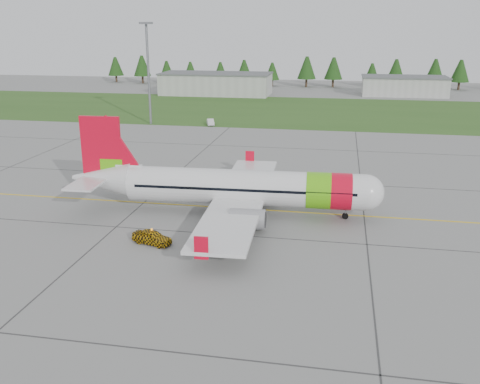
# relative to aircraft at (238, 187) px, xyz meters

# --- Properties ---
(ground) EXTENTS (320.00, 320.00, 0.00)m
(ground) POSITION_rel_aircraft_xyz_m (3.59, -6.29, -2.99)
(ground) COLOR gray
(ground) RESTS_ON ground
(aircraft) EXTENTS (34.18, 31.44, 10.35)m
(aircraft) POSITION_rel_aircraft_xyz_m (0.00, 0.00, 0.00)
(aircraft) COLOR silver
(aircraft) RESTS_ON ground
(follow_me_car) EXTENTS (1.73, 1.89, 3.92)m
(follow_me_car) POSITION_rel_aircraft_xyz_m (-6.31, -9.78, -1.03)
(follow_me_car) COLOR #DCA40C
(follow_me_car) RESTS_ON ground
(service_van) EXTENTS (1.69, 1.64, 3.88)m
(service_van) POSITION_rel_aircraft_xyz_m (-15.78, 52.60, -1.05)
(service_van) COLOR silver
(service_van) RESTS_ON ground
(grass_strip) EXTENTS (320.00, 50.00, 0.03)m
(grass_strip) POSITION_rel_aircraft_xyz_m (3.59, 75.71, -2.97)
(grass_strip) COLOR #30561E
(grass_strip) RESTS_ON ground
(taxi_guideline) EXTENTS (120.00, 0.25, 0.02)m
(taxi_guideline) POSITION_rel_aircraft_xyz_m (3.59, 1.71, -2.97)
(taxi_guideline) COLOR gold
(taxi_guideline) RESTS_ON ground
(hangar_west) EXTENTS (32.00, 14.00, 6.00)m
(hangar_west) POSITION_rel_aircraft_xyz_m (-26.41, 103.71, 0.01)
(hangar_west) COLOR #A8A8A3
(hangar_west) RESTS_ON ground
(hangar_east) EXTENTS (24.00, 12.00, 5.20)m
(hangar_east) POSITION_rel_aircraft_xyz_m (28.59, 111.71, -0.39)
(hangar_east) COLOR #A8A8A3
(hangar_east) RESTS_ON ground
(floodlight_mast) EXTENTS (0.50, 0.50, 20.00)m
(floodlight_mast) POSITION_rel_aircraft_xyz_m (-28.41, 51.71, 7.01)
(floodlight_mast) COLOR slate
(floodlight_mast) RESTS_ON ground
(treeline) EXTENTS (160.00, 8.00, 10.00)m
(treeline) POSITION_rel_aircraft_xyz_m (3.59, 131.71, 2.01)
(treeline) COLOR #1C3F14
(treeline) RESTS_ON ground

